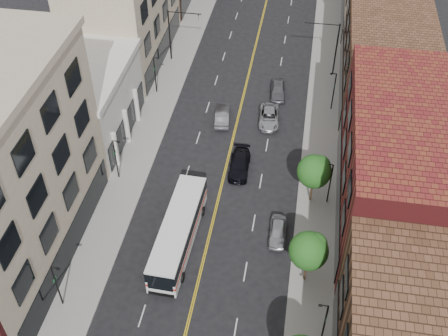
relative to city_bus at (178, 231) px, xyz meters
The scene contains 21 objects.
sidewalk_left 20.29m from the city_bus, 111.41° to the left, with size 4.00×110.00×0.15m, color gray.
sidewalk_right 22.72m from the city_bus, 56.14° to the left, with size 4.00×110.00×0.15m, color gray.
bldg_l_white 20.76m from the city_bus, 134.14° to the left, with size 10.00×14.00×8.00m, color silver.
bldg_r_mid 21.53m from the city_bus, 21.72° to the left, with size 10.00×22.00×12.00m, color maroon.
bldg_r_far_a 35.00m from the city_bus, 55.75° to the left, with size 10.00×20.00×10.00m, color #503220.
tree_r_2 12.41m from the city_bus, ahead, with size 3.40×3.40×5.59m.
tree_r_3 14.55m from the city_bus, 33.29° to the left, with size 3.40×3.40×5.59m.
lamp_l_1 11.73m from the city_bus, 135.50° to the right, with size 0.81×0.55×5.05m.
lamp_l_2 11.48m from the city_bus, 136.83° to the left, with size 0.81×0.55×5.05m.
lamp_l_3 25.25m from the city_bus, 109.28° to the left, with size 0.81×0.55×5.05m.
lamp_r_1 15.89m from the city_bus, 31.09° to the right, with size 0.81×0.55×5.05m.
lamp_r_2 15.70m from the city_bus, 29.93° to the left, with size 0.81×0.55×5.05m.
lamp_r_3 27.43m from the city_bus, 60.32° to the left, with size 0.81×0.55×5.05m.
signal_mast_left 32.84m from the city_bus, 103.51° to the left, with size 4.49×0.18×7.20m.
signal_mast_right 34.44m from the city_bus, 67.95° to the left, with size 4.49×0.18×7.20m.
city_bus is the anchor object (origin of this frame).
car_parked_far 9.48m from the city_bus, 15.03° to the left, with size 1.65×4.11×1.40m, color #A1A2A8.
car_lane_behind 19.53m from the city_bus, 87.59° to the left, with size 1.65×4.73×1.56m, color #525157.
car_lane_a 12.00m from the city_bus, 69.82° to the left, with size 2.11×5.19×1.51m, color black.
car_lane_b 21.16m from the city_bus, 72.52° to the left, with size 2.37×5.15×1.43m, color #A9ACB1.
car_lane_c 26.73m from the city_bus, 75.10° to the left, with size 1.84×4.58×1.56m, color #58575D.
Camera 1 is at (7.21, -16.92, 41.28)m, focal length 45.00 mm.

